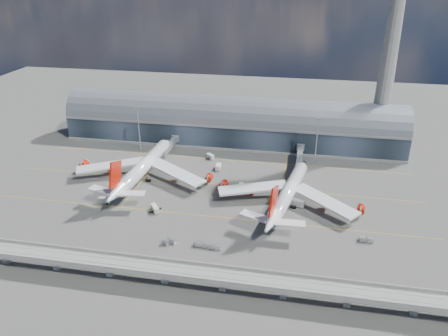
% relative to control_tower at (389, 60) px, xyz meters
% --- Properties ---
extents(ground, '(500.00, 500.00, 0.00)m').
position_rel_control_tower_xyz_m(ground, '(-85.00, -83.00, -51.64)').
color(ground, '#474744').
rests_on(ground, ground).
extents(taxi_lines, '(200.00, 80.12, 0.01)m').
position_rel_control_tower_xyz_m(taxi_lines, '(-85.00, -60.89, -51.63)').
color(taxi_lines, gold).
rests_on(taxi_lines, ground).
extents(terminal, '(200.00, 30.00, 28.00)m').
position_rel_control_tower_xyz_m(terminal, '(-85.00, -5.01, -40.30)').
color(terminal, '#1B252E').
rests_on(terminal, ground).
extents(control_tower, '(19.00, 19.00, 103.00)m').
position_rel_control_tower_xyz_m(control_tower, '(0.00, 0.00, 0.00)').
color(control_tower, gray).
rests_on(control_tower, ground).
extents(guideway, '(220.00, 8.50, 7.20)m').
position_rel_control_tower_xyz_m(guideway, '(-85.00, -138.00, -46.34)').
color(guideway, gray).
rests_on(guideway, ground).
extents(floodlight_mast_left, '(3.00, 0.70, 25.70)m').
position_rel_control_tower_xyz_m(floodlight_mast_left, '(-135.00, -28.00, -38.00)').
color(floodlight_mast_left, gray).
rests_on(floodlight_mast_left, ground).
extents(floodlight_mast_right, '(3.00, 0.70, 25.70)m').
position_rel_control_tower_xyz_m(floodlight_mast_right, '(-35.00, -28.00, -38.00)').
color(floodlight_mast_right, gray).
rests_on(floodlight_mast_right, ground).
extents(airliner_left, '(71.20, 74.80, 22.79)m').
position_rel_control_tower_xyz_m(airliner_left, '(-119.96, -64.31, -45.12)').
color(airliner_left, white).
rests_on(airliner_left, ground).
extents(airliner_right, '(66.37, 69.45, 22.13)m').
position_rel_control_tower_xyz_m(airliner_right, '(-47.08, -76.53, -45.90)').
color(airliner_right, white).
rests_on(airliner_right, ground).
extents(jet_bridge_left, '(4.40, 28.00, 7.25)m').
position_rel_control_tower_xyz_m(jet_bridge_left, '(-116.33, -29.88, -46.46)').
color(jet_bridge_left, gray).
rests_on(jet_bridge_left, ground).
extents(jet_bridge_right, '(4.40, 32.00, 7.25)m').
position_rel_control_tower_xyz_m(jet_bridge_right, '(-43.24, -31.82, -46.46)').
color(jet_bridge_right, gray).
rests_on(jet_bridge_right, ground).
extents(service_truck_0, '(5.32, 6.36, 2.62)m').
position_rel_control_tower_xyz_m(service_truck_0, '(-103.85, -93.30, -50.29)').
color(service_truck_0, silver).
rests_on(service_truck_0, ground).
extents(service_truck_1, '(5.28, 3.09, 2.89)m').
position_rel_control_tower_xyz_m(service_truck_1, '(-128.82, -90.65, -50.18)').
color(service_truck_1, silver).
rests_on(service_truck_1, ground).
extents(service_truck_2, '(9.52, 5.12, 3.32)m').
position_rel_control_tower_xyz_m(service_truck_2, '(-44.07, -76.83, -49.91)').
color(service_truck_2, silver).
rests_on(service_truck_2, ground).
extents(service_truck_3, '(2.85, 6.08, 2.86)m').
position_rel_control_tower_xyz_m(service_truck_3, '(-69.69, -66.93, -50.18)').
color(service_truck_3, silver).
rests_on(service_truck_3, ground).
extents(service_truck_4, '(2.57, 5.12, 2.96)m').
position_rel_control_tower_xyz_m(service_truck_4, '(-84.97, -46.13, -50.14)').
color(service_truck_4, silver).
rests_on(service_truck_4, ground).
extents(service_truck_5, '(5.27, 5.34, 2.62)m').
position_rel_control_tower_xyz_m(service_truck_5, '(-92.10, -32.97, -50.29)').
color(service_truck_5, silver).
rests_on(service_truck_5, ground).
extents(cargo_train_0, '(5.77, 3.74, 1.87)m').
position_rel_control_tower_xyz_m(cargo_train_0, '(-90.28, -115.95, -50.66)').
color(cargo_train_0, gray).
rests_on(cargo_train_0, ground).
extents(cargo_train_1, '(10.77, 2.74, 1.78)m').
position_rel_control_tower_xyz_m(cargo_train_1, '(-75.16, -115.64, -50.71)').
color(cargo_train_1, gray).
rests_on(cargo_train_1, ground).
extents(cargo_train_2, '(5.69, 1.90, 1.92)m').
position_rel_control_tower_xyz_m(cargo_train_2, '(-15.18, -100.34, -50.63)').
color(cargo_train_2, gray).
rests_on(cargo_train_2, ground).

